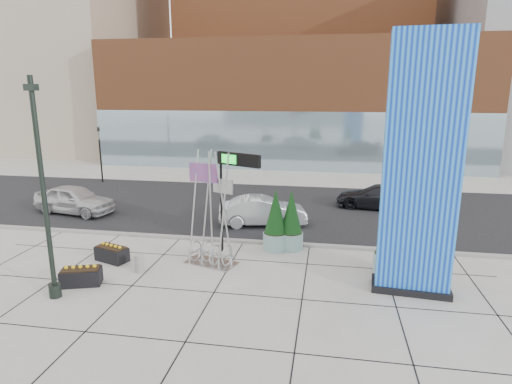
% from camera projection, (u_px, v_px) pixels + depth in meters
% --- Properties ---
extents(ground, '(160.00, 160.00, 0.00)m').
position_uv_depth(ground, '(195.00, 278.00, 15.73)').
color(ground, '#9E9991').
rests_on(ground, ground).
extents(street_asphalt, '(80.00, 12.00, 0.02)m').
position_uv_depth(street_asphalt, '(247.00, 207.00, 25.31)').
color(street_asphalt, black).
rests_on(street_asphalt, ground).
extents(curb_edge, '(80.00, 0.30, 0.12)m').
position_uv_depth(curb_edge, '(222.00, 240.00, 19.55)').
color(curb_edge, gray).
rests_on(curb_edge, ground).
extents(tower_podium, '(34.00, 10.00, 11.00)m').
position_uv_depth(tower_podium, '(291.00, 104.00, 40.17)').
color(tower_podium, brown).
rests_on(tower_podium, ground).
extents(tower_glass_front, '(34.00, 0.60, 5.00)m').
position_uv_depth(tower_glass_front, '(285.00, 141.00, 36.26)').
color(tower_glass_front, '#8CA5B2').
rests_on(tower_glass_front, ground).
extents(blue_pylon, '(2.67, 1.38, 8.58)m').
position_uv_depth(blue_pylon, '(421.00, 172.00, 13.81)').
color(blue_pylon, '#0C32BA').
rests_on(blue_pylon, ground).
extents(lamp_post, '(0.49, 0.40, 7.18)m').
position_uv_depth(lamp_post, '(46.00, 212.00, 13.62)').
color(lamp_post, black).
rests_on(lamp_post, ground).
extents(public_art_sculpture, '(2.22, 1.56, 4.58)m').
position_uv_depth(public_art_sculpture, '(211.00, 235.00, 16.76)').
color(public_art_sculpture, '#B5B8BA').
rests_on(public_art_sculpture, ground).
extents(concrete_bollard, '(0.35, 0.35, 0.69)m').
position_uv_depth(concrete_bollard, '(140.00, 263.00, 16.20)').
color(concrete_bollard, gray).
rests_on(concrete_bollard, ground).
extents(overhead_street_sign, '(1.93, 1.01, 4.31)m').
position_uv_depth(overhead_street_sign, '(238.00, 167.00, 17.38)').
color(overhead_street_sign, black).
rests_on(overhead_street_sign, ground).
extents(round_planter_east, '(0.95, 0.95, 2.37)m').
position_uv_depth(round_planter_east, '(387.00, 242.00, 16.18)').
color(round_planter_east, '#80ACA6').
rests_on(round_planter_east, ground).
extents(round_planter_mid, '(1.05, 1.05, 2.63)m').
position_uv_depth(round_planter_mid, '(291.00, 221.00, 18.36)').
color(round_planter_mid, '#80ACA6').
rests_on(round_planter_mid, ground).
extents(round_planter_west, '(1.07, 1.07, 2.67)m').
position_uv_depth(round_planter_west, '(276.00, 221.00, 18.29)').
color(round_planter_west, '#80ACA6').
rests_on(round_planter_west, ground).
extents(box_planter_north, '(1.48, 1.07, 0.73)m').
position_uv_depth(box_planter_north, '(112.00, 253.00, 17.24)').
color(box_planter_north, black).
rests_on(box_planter_north, ground).
extents(box_planter_south, '(1.49, 1.05, 0.74)m').
position_uv_depth(box_planter_south, '(81.00, 276.00, 15.13)').
color(box_planter_south, black).
rests_on(box_planter_south, ground).
extents(car_white_west, '(4.87, 2.66, 1.57)m').
position_uv_depth(car_white_west, '(74.00, 200.00, 23.83)').
color(car_white_west, silver).
rests_on(car_white_west, ground).
extents(car_silver_mid, '(4.65, 2.45, 1.46)m').
position_uv_depth(car_silver_mid, '(263.00, 211.00, 21.76)').
color(car_silver_mid, '#B4B7BC').
rests_on(car_silver_mid, ground).
extents(car_dark_east, '(5.01, 2.65, 1.38)m').
position_uv_depth(car_dark_east, '(378.00, 197.00, 24.83)').
color(car_dark_east, black).
rests_on(car_dark_east, ground).
extents(traffic_signal, '(0.15, 0.18, 4.10)m').
position_uv_depth(traffic_signal, '(100.00, 152.00, 31.56)').
color(traffic_signal, black).
rests_on(traffic_signal, ground).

